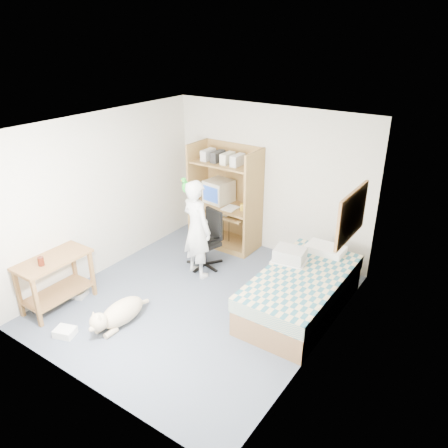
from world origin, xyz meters
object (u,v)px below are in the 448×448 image
(bed, at_px, (301,292))
(printer_cart, at_px, (289,272))
(computer_hutch, at_px, (226,201))
(dog, at_px, (119,313))
(office_chair, at_px, (207,247))
(side_desk, at_px, (55,275))
(person, at_px, (197,229))

(bed, xyz_separation_m, printer_cart, (-0.32, 0.25, 0.09))
(computer_hutch, height_order, bed, computer_hutch)
(bed, height_order, dog, bed)
(computer_hutch, relative_size, office_chair, 1.91)
(computer_hutch, relative_size, printer_cart, 3.16)
(side_desk, height_order, person, person)
(printer_cart, bearing_deg, office_chair, 170.57)
(computer_hutch, distance_m, dog, 2.85)
(bed, bearing_deg, dog, -138.02)
(dog, bearing_deg, person, 88.54)
(computer_hutch, distance_m, printer_cart, 1.94)
(bed, bearing_deg, person, -179.26)
(person, xyz_separation_m, printer_cart, (1.45, 0.27, -0.41))
(computer_hutch, height_order, office_chair, computer_hutch)
(office_chair, distance_m, person, 0.54)
(office_chair, height_order, dog, office_chair)
(bed, bearing_deg, office_chair, 171.28)
(computer_hutch, xyz_separation_m, side_desk, (-0.85, -2.94, -0.33))
(printer_cart, bearing_deg, side_desk, -149.21)
(office_chair, distance_m, printer_cart, 1.48)
(computer_hutch, xyz_separation_m, printer_cart, (1.68, -0.87, -0.44))
(computer_hutch, distance_m, person, 1.17)
(computer_hutch, height_order, person, computer_hutch)
(office_chair, xyz_separation_m, dog, (-0.03, -1.92, -0.17))
(person, bearing_deg, office_chair, -67.23)
(computer_hutch, bearing_deg, bed, -29.29)
(printer_cart, bearing_deg, computer_hutch, 144.16)
(computer_hutch, relative_size, person, 1.15)
(person, bearing_deg, side_desk, 74.82)
(computer_hutch, relative_size, dog, 1.77)
(office_chair, bearing_deg, bed, 7.22)
(side_desk, distance_m, printer_cart, 3.27)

